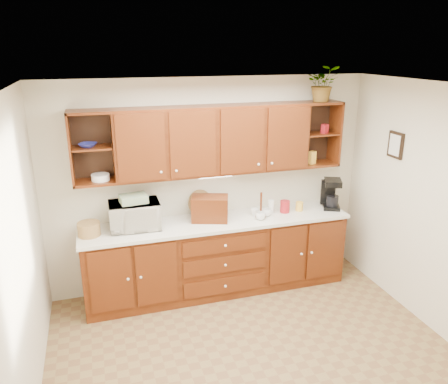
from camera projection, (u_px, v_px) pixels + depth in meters
floor at (259, 364)px, 4.24m from camera, size 4.00×4.00×0.00m
ceiling at (268, 90)px, 3.41m from camera, size 4.00×4.00×0.00m
back_wall at (211, 184)px, 5.41m from camera, size 4.00×0.00×4.00m
left_wall at (15, 275)px, 3.27m from camera, size 0.00×3.50×3.50m
base_cabinets at (218, 257)px, 5.41m from camera, size 3.20×0.60×0.90m
countertop at (218, 222)px, 5.25m from camera, size 3.24×0.64×0.04m
upper_cabinets at (215, 140)px, 5.08m from camera, size 3.20×0.33×0.80m
undercabinet_light at (215, 176)px, 5.16m from camera, size 0.40×0.05×0.02m
framed_picture at (396, 145)px, 5.01m from camera, size 0.03×0.24×0.30m
wicker_basket at (89, 229)px, 4.80m from camera, size 0.30×0.30×0.15m
microwave at (135, 215)px, 4.98m from camera, size 0.57×0.39×0.31m
towel_stack at (133, 199)px, 4.91m from camera, size 0.32×0.25×0.09m
wine_bottle at (154, 211)px, 5.12m from camera, size 0.09×0.09×0.29m
woven_tray at (200, 214)px, 5.43m from camera, size 0.33×0.16×0.32m
bread_box at (210, 208)px, 5.20m from camera, size 0.49×0.39×0.30m
mug_tree at (261, 213)px, 5.33m from camera, size 0.27×0.28×0.32m
canister_red at (285, 207)px, 5.48m from camera, size 0.13×0.13×0.15m
canister_white at (271, 207)px, 5.45m from camera, size 0.08×0.08×0.17m
canister_yellow at (299, 206)px, 5.54m from camera, size 0.10×0.10×0.12m
coffee_maker at (331, 194)px, 5.61m from camera, size 0.30×0.33×0.38m
bowl_stack at (88, 145)px, 4.66m from camera, size 0.24×0.24×0.05m
plate_stack at (100, 177)px, 4.81m from camera, size 0.22×0.22×0.07m
pantry_box_yellow at (312, 158)px, 5.48m from camera, size 0.11×0.10×0.16m
pantry_box_red at (325, 129)px, 5.42m from camera, size 0.09×0.09×0.11m
potted_plant at (323, 84)px, 5.21m from camera, size 0.48×0.45×0.43m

